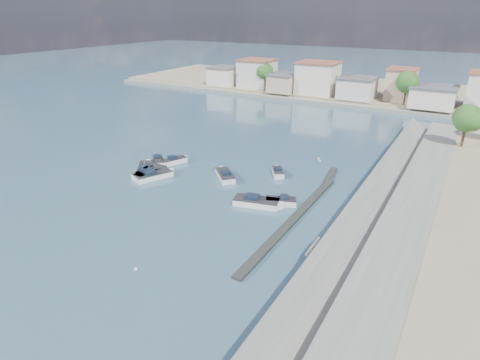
# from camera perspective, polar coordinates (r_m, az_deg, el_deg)

# --- Properties ---
(ground) EXTENTS (400.00, 400.00, 0.00)m
(ground) POSITION_cam_1_polar(r_m,az_deg,el_deg) (75.21, 11.75, 5.25)
(ground) COLOR #2E465C
(ground) RESTS_ON ground
(seawall_walkway) EXTENTS (5.00, 90.00, 1.80)m
(seawall_walkway) POSITION_cam_1_polar(r_m,az_deg,el_deg) (46.70, 22.34, -6.23)
(seawall_walkway) COLOR slate
(seawall_walkway) RESTS_ON ground
(breakwater) EXTENTS (2.00, 31.02, 0.35)m
(breakwater) POSITION_cam_1_polar(r_m,az_deg,el_deg) (49.05, 8.78, -4.17)
(breakwater) COLOR black
(breakwater) RESTS_ON ground
(far_shore_land) EXTENTS (160.00, 40.00, 1.40)m
(far_shore_land) POSITION_cam_1_polar(r_m,az_deg,el_deg) (124.23, 19.90, 11.66)
(far_shore_land) COLOR gray
(far_shore_land) RESTS_ON ground
(far_shore_quay) EXTENTS (160.00, 2.50, 0.80)m
(far_shore_quay) POSITION_cam_1_polar(r_m,az_deg,el_deg) (104.09, 17.50, 9.81)
(far_shore_quay) COLOR slate
(far_shore_quay) RESTS_ON ground
(far_town) EXTENTS (113.01, 12.80, 8.35)m
(far_town) POSITION_cam_1_polar(r_m,az_deg,el_deg) (107.28, 24.22, 11.72)
(far_town) COLOR beige
(far_town) RESTS_ON far_shore_land
(shore_trees) EXTENTS (74.56, 38.32, 7.92)m
(shore_trees) POSITION_cam_1_polar(r_m,az_deg,el_deg) (98.74, 22.27, 11.97)
(shore_trees) COLOR #38281E
(shore_trees) RESTS_ON ground
(motorboat_a) EXTENTS (2.43, 5.99, 1.48)m
(motorboat_a) POSITION_cam_1_polar(r_m,az_deg,el_deg) (60.38, -12.55, 1.10)
(motorboat_a) COLOR white
(motorboat_a) RESTS_ON ground
(motorboat_b) EXTENTS (2.92, 4.36, 1.48)m
(motorboat_b) POSITION_cam_1_polar(r_m,az_deg,el_deg) (64.29, -9.12, 2.74)
(motorboat_b) COLOR white
(motorboat_b) RESTS_ON ground
(motorboat_c) EXTENTS (4.82, 4.78, 1.48)m
(motorboat_c) POSITION_cam_1_polar(r_m,az_deg,el_deg) (57.93, -2.19, 0.71)
(motorboat_c) COLOR white
(motorboat_c) RESTS_ON ground
(motorboat_d) EXTENTS (4.23, 2.94, 1.48)m
(motorboat_d) POSITION_cam_1_polar(r_m,az_deg,el_deg) (50.18, 5.61, -3.07)
(motorboat_d) COLOR white
(motorboat_d) RESTS_ON ground
(motorboat_e) EXTENTS (4.09, 5.81, 1.48)m
(motorboat_e) POSITION_cam_1_polar(r_m,az_deg,el_deg) (59.05, -11.95, 0.65)
(motorboat_e) COLOR white
(motorboat_e) RESTS_ON ground
(motorboat_f) EXTENTS (3.06, 3.65, 1.48)m
(motorboat_f) POSITION_cam_1_polar(r_m,az_deg,el_deg) (59.22, 5.37, 1.14)
(motorboat_f) COLOR white
(motorboat_f) RESTS_ON ground
(motorboat_g) EXTENTS (3.93, 3.98, 1.48)m
(motorboat_g) POSITION_cam_1_polar(r_m,az_deg,el_deg) (64.26, -11.53, 2.55)
(motorboat_g) COLOR white
(motorboat_g) RESTS_ON ground
(motorboat_h) EXTENTS (6.38, 3.50, 1.48)m
(motorboat_h) POSITION_cam_1_polar(r_m,az_deg,el_deg) (49.75, 2.71, -3.22)
(motorboat_h) COLOR white
(motorboat_h) RESTS_ON ground
(sailboat) EXTENTS (5.36, 6.41, 9.00)m
(sailboat) POSITION_cam_1_polar(r_m,az_deg,el_deg) (61.52, -13.31, 1.48)
(sailboat) COLOR white
(sailboat) RESTS_ON ground
(mooring_buoys) EXTENTS (15.32, 37.84, 0.33)m
(mooring_buoys) POSITION_cam_1_polar(r_m,az_deg,el_deg) (50.30, 9.23, -3.63)
(mooring_buoys) COLOR white
(mooring_buoys) RESTS_ON ground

